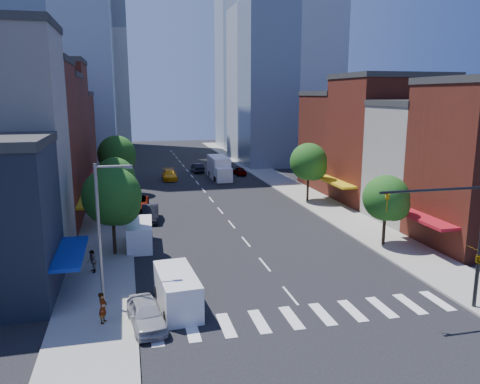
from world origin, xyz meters
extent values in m
plane|color=black|center=(0.00, 0.00, 0.00)|extent=(220.00, 220.00, 0.00)
cube|color=gray|center=(-12.50, 40.00, 0.07)|extent=(5.00, 120.00, 0.15)
cube|color=gray|center=(12.50, 40.00, 0.07)|extent=(5.00, 120.00, 0.15)
cube|color=silver|center=(0.00, -3.00, 0.01)|extent=(19.00, 3.00, 0.01)
cube|color=maroon|center=(-21.00, 20.50, 8.00)|extent=(12.00, 9.00, 16.00)
cube|color=#592116|center=(-21.00, 29.00, 7.50)|extent=(12.00, 8.00, 15.00)
cube|color=maroon|center=(-21.00, 37.50, 8.50)|extent=(12.00, 9.00, 17.00)
cube|color=#592116|center=(-21.00, 47.00, 6.50)|extent=(12.00, 10.00, 13.00)
cube|color=beige|center=(21.00, 15.00, 6.00)|extent=(12.00, 8.00, 12.00)
cube|color=maroon|center=(21.00, 24.00, 7.50)|extent=(12.00, 10.00, 15.00)
cube|color=#592116|center=(21.00, 34.00, 6.50)|extent=(12.00, 10.00, 13.00)
cube|color=#9EA5AD|center=(20.00, 62.00, 30.00)|extent=(18.00, 20.00, 60.00)
cube|color=#9EA5AD|center=(-18.00, 95.00, 28.00)|extent=(18.00, 18.00, 56.00)
cylinder|color=black|center=(10.50, -4.50, 4.15)|extent=(0.24, 0.24, 8.00)
cylinder|color=black|center=(7.00, -4.50, 7.75)|extent=(7.00, 0.16, 0.16)
imported|color=gold|center=(4.00, -4.50, 7.15)|extent=(0.22, 0.18, 1.10)
imported|color=gold|center=(10.50, -4.50, 3.35)|extent=(0.48, 2.24, 0.90)
cylinder|color=slate|center=(-12.00, 1.00, 4.65)|extent=(0.20, 0.20, 9.00)
cylinder|color=slate|center=(-11.00, 1.00, 8.95)|extent=(2.00, 0.14, 0.14)
cube|color=slate|center=(-10.10, 1.00, 8.90)|extent=(0.50, 0.25, 0.18)
cylinder|color=black|center=(-11.50, 11.00, 2.11)|extent=(0.28, 0.28, 3.92)
sphere|color=#164213|center=(-11.50, 11.00, 5.05)|extent=(4.80, 4.80, 4.80)
sphere|color=#164213|center=(-10.90, 10.70, 4.35)|extent=(3.36, 3.36, 3.36)
cylinder|color=black|center=(-11.50, 22.00, 1.97)|extent=(0.28, 0.28, 3.64)
sphere|color=#164213|center=(-11.50, 22.00, 4.70)|extent=(4.20, 4.20, 4.20)
sphere|color=#164213|center=(-10.90, 21.70, 4.05)|extent=(2.94, 2.94, 2.94)
cylinder|color=black|center=(-11.50, 36.00, 2.25)|extent=(0.28, 0.28, 4.20)
sphere|color=#164213|center=(-11.50, 36.00, 5.40)|extent=(5.00, 5.00, 5.00)
sphere|color=#164213|center=(-10.90, 35.70, 4.65)|extent=(3.50, 3.50, 3.50)
cylinder|color=black|center=(11.50, 8.00, 1.83)|extent=(0.28, 0.28, 3.36)
sphere|color=#164213|center=(11.50, 8.00, 4.35)|extent=(4.00, 4.00, 4.00)
sphere|color=#164213|center=(12.10, 7.70, 3.75)|extent=(2.80, 2.80, 2.80)
cylinder|color=black|center=(11.50, 26.00, 2.11)|extent=(0.28, 0.28, 3.92)
sphere|color=#164213|center=(11.50, 26.00, 5.05)|extent=(4.60, 4.60, 4.60)
sphere|color=#164213|center=(12.10, 25.70, 4.35)|extent=(3.22, 3.22, 3.22)
imported|color=#A4A3A8|center=(-9.50, -2.00, 0.77)|extent=(2.43, 4.75, 1.55)
imported|color=black|center=(-8.06, 21.41, 0.81)|extent=(2.00, 5.03, 1.63)
imported|color=#999999|center=(-9.18, 27.16, 0.72)|extent=(2.75, 5.36, 1.45)
imported|color=black|center=(-9.50, 28.87, 0.64)|extent=(2.18, 4.56, 1.28)
cube|color=silver|center=(-7.50, -0.05, 1.14)|extent=(2.59, 5.60, 2.29)
cube|color=black|center=(-7.34, -2.11, 1.47)|extent=(2.09, 1.24, 0.98)
cylinder|color=black|center=(-8.34, -1.97, 0.38)|extent=(0.33, 0.85, 0.83)
cylinder|color=black|center=(-6.38, -1.82, 0.38)|extent=(0.33, 0.85, 0.83)
cylinder|color=black|center=(-8.62, 1.72, 0.38)|extent=(0.33, 0.85, 0.83)
cylinder|color=black|center=(-6.66, 1.87, 0.38)|extent=(0.33, 0.85, 0.83)
cube|color=white|center=(-9.38, 12.88, 1.11)|extent=(2.34, 5.37, 2.22)
cube|color=black|center=(-9.47, 10.87, 1.43)|extent=(2.00, 1.14, 0.95)
cylinder|color=black|center=(-10.41, 11.12, 0.37)|extent=(0.30, 0.81, 0.80)
cylinder|color=black|center=(-8.51, 11.04, 0.37)|extent=(0.30, 0.81, 0.80)
cylinder|color=black|center=(-10.26, 14.71, 0.37)|extent=(0.30, 0.81, 0.80)
cylinder|color=black|center=(-8.36, 14.63, 0.37)|extent=(0.30, 0.81, 0.80)
imported|color=#FFB00D|center=(-3.84, 45.58, 0.78)|extent=(2.34, 5.44, 1.56)
imported|color=black|center=(1.50, 51.74, 0.78)|extent=(1.79, 4.78, 1.56)
imported|color=#999999|center=(7.88, 47.33, 0.68)|extent=(1.75, 4.03, 1.35)
cube|color=white|center=(3.95, 45.11, 1.74)|extent=(2.67, 7.10, 3.48)
cube|color=white|center=(3.92, 40.97, 1.20)|extent=(2.41, 1.98, 2.18)
cylinder|color=black|center=(2.73, 41.85, 0.49)|extent=(0.33, 0.98, 0.98)
cylinder|color=black|center=(5.12, 41.83, 0.49)|extent=(0.33, 0.98, 0.98)
cylinder|color=black|center=(2.77, 46.75, 0.49)|extent=(0.33, 0.98, 0.98)
cylinder|color=black|center=(5.16, 46.73, 0.49)|extent=(0.33, 0.98, 0.98)
imported|color=#999999|center=(-11.91, -1.25, 1.07)|extent=(0.64, 0.78, 1.84)
imported|color=#999999|center=(-13.05, 7.04, 1.00)|extent=(0.80, 0.95, 1.71)
camera|label=1|loc=(-10.08, -27.44, 13.11)|focal=35.00mm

